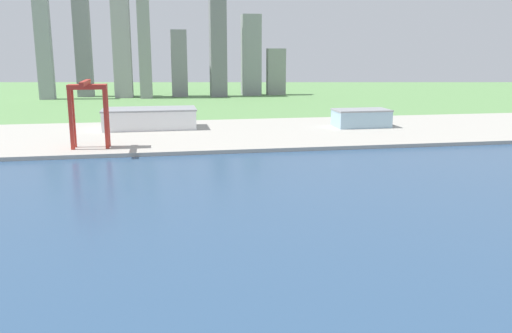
% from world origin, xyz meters
% --- Properties ---
extents(ground_plane, '(2400.00, 2400.00, 0.00)m').
position_xyz_m(ground_plane, '(0.00, 300.00, 0.00)').
color(ground_plane, '#5E8E50').
extents(water_bay, '(840.00, 360.00, 0.15)m').
position_xyz_m(water_bay, '(0.00, 240.00, 0.07)').
color(water_bay, '#2D4C70').
rests_on(water_bay, ground).
extents(industrial_pier, '(840.00, 140.00, 2.50)m').
position_xyz_m(industrial_pier, '(0.00, 490.00, 1.25)').
color(industrial_pier, '#AAA69B').
rests_on(industrial_pier, ground).
extents(port_crane_red, '(22.58, 34.04, 41.21)m').
position_xyz_m(port_crane_red, '(-80.33, 440.64, 31.46)').
color(port_crane_red, '#B72D23').
rests_on(port_crane_red, industrial_pier).
extents(warehouse_main, '(69.68, 33.44, 15.23)m').
position_xyz_m(warehouse_main, '(-45.90, 518.78, 10.14)').
color(warehouse_main, white).
rests_on(warehouse_main, industrial_pier).
extents(warehouse_annex, '(42.10, 24.39, 13.59)m').
position_xyz_m(warehouse_annex, '(115.31, 498.38, 9.31)').
color(warehouse_annex, '#99BCD1').
rests_on(warehouse_annex, industrial_pier).
extents(distant_skyline, '(314.32, 54.65, 152.49)m').
position_xyz_m(distant_skyline, '(-32.11, 821.07, 61.99)').
color(distant_skyline, gray).
rests_on(distant_skyline, ground).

